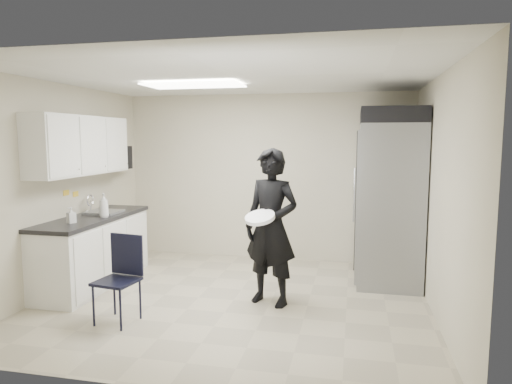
% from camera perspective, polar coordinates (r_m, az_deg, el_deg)
% --- Properties ---
extents(floor, '(4.50, 4.50, 0.00)m').
position_cam_1_polar(floor, '(5.58, -2.82, -13.35)').
color(floor, tan).
rests_on(floor, ground).
extents(ceiling, '(4.50, 4.50, 0.00)m').
position_cam_1_polar(ceiling, '(5.28, -2.99, 14.16)').
color(ceiling, silver).
rests_on(ceiling, back_wall).
extents(back_wall, '(4.50, 0.00, 4.50)m').
position_cam_1_polar(back_wall, '(7.22, 1.25, 1.85)').
color(back_wall, beige).
rests_on(back_wall, floor).
extents(left_wall, '(0.00, 4.00, 4.00)m').
position_cam_1_polar(left_wall, '(6.25, -23.23, 0.53)').
color(left_wall, beige).
rests_on(left_wall, floor).
extents(right_wall, '(0.00, 4.00, 4.00)m').
position_cam_1_polar(right_wall, '(5.17, 21.93, -0.61)').
color(right_wall, beige).
rests_on(right_wall, floor).
extents(ceiling_panel, '(1.20, 0.60, 0.02)m').
position_cam_1_polar(ceiling_panel, '(5.84, -7.77, 13.11)').
color(ceiling_panel, white).
rests_on(ceiling_panel, ceiling).
extents(lower_counter, '(0.60, 1.90, 0.86)m').
position_cam_1_polar(lower_counter, '(6.40, -19.61, -7.10)').
color(lower_counter, silver).
rests_on(lower_counter, floor).
extents(countertop, '(0.64, 1.95, 0.05)m').
position_cam_1_polar(countertop, '(6.30, -19.78, -3.08)').
color(countertop, black).
rests_on(countertop, lower_counter).
extents(sink, '(0.42, 0.40, 0.14)m').
position_cam_1_polar(sink, '(6.51, -18.46, -2.86)').
color(sink, gray).
rests_on(sink, countertop).
extents(faucet, '(0.02, 0.02, 0.24)m').
position_cam_1_polar(faucet, '(6.59, -20.01, -1.49)').
color(faucet, silver).
rests_on(faucet, countertop).
extents(upper_cabinets, '(0.35, 1.80, 0.75)m').
position_cam_1_polar(upper_cabinets, '(6.29, -21.09, 5.46)').
color(upper_cabinets, silver).
rests_on(upper_cabinets, left_wall).
extents(towel_dispenser, '(0.22, 0.30, 0.35)m').
position_cam_1_polar(towel_dispenser, '(7.31, -16.51, 4.15)').
color(towel_dispenser, black).
rests_on(towel_dispenser, left_wall).
extents(notice_sticker_left, '(0.00, 0.12, 0.07)m').
position_cam_1_polar(notice_sticker_left, '(6.34, -22.63, -0.09)').
color(notice_sticker_left, yellow).
rests_on(notice_sticker_left, left_wall).
extents(notice_sticker_right, '(0.00, 0.12, 0.07)m').
position_cam_1_polar(notice_sticker_right, '(6.51, -21.62, -0.23)').
color(notice_sticker_right, yellow).
rests_on(notice_sticker_right, left_wall).
extents(commercial_fridge, '(0.80, 1.35, 2.10)m').
position_cam_1_polar(commercial_fridge, '(6.41, 16.23, -1.30)').
color(commercial_fridge, gray).
rests_on(commercial_fridge, floor).
extents(fridge_compressor, '(0.80, 1.35, 0.20)m').
position_cam_1_polar(fridge_compressor, '(6.36, 16.58, 9.02)').
color(fridge_compressor, black).
rests_on(fridge_compressor, commercial_fridge).
extents(folding_chair, '(0.45, 0.45, 0.88)m').
position_cam_1_polar(folding_chair, '(5.03, -17.04, -10.65)').
color(folding_chair, black).
rests_on(folding_chair, floor).
extents(man_tuxedo, '(0.77, 0.63, 1.81)m').
position_cam_1_polar(man_tuxedo, '(5.25, 1.90, -4.40)').
color(man_tuxedo, black).
rests_on(man_tuxedo, floor).
extents(bucket_lid, '(0.42, 0.42, 0.04)m').
position_cam_1_polar(bucket_lid, '(5.01, 0.50, -3.19)').
color(bucket_lid, silver).
rests_on(bucket_lid, man_tuxedo).
extents(soap_bottle_a, '(0.17, 0.17, 0.31)m').
position_cam_1_polar(soap_bottle_a, '(6.13, -18.49, -1.60)').
color(soap_bottle_a, silver).
rests_on(soap_bottle_a, countertop).
extents(soap_bottle_b, '(0.12, 0.12, 0.19)m').
position_cam_1_polar(soap_bottle_b, '(5.87, -22.10, -2.69)').
color(soap_bottle_b, '#B4B1BE').
rests_on(soap_bottle_b, countertop).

